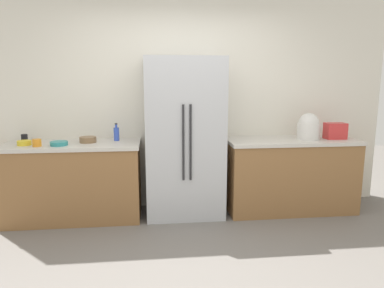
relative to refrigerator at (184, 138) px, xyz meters
name	(u,v)px	position (x,y,z in m)	size (l,w,h in m)	color
ground_plane	(196,271)	(-0.02, -1.35, -0.94)	(10.69, 10.69, 0.00)	slate
kitchen_back_panel	(180,87)	(-0.02, 0.38, 0.59)	(5.35, 0.10, 3.06)	silver
counter_left	(74,181)	(-1.30, 0.00, -0.49)	(1.56, 0.66, 0.90)	olive
counter_right	(289,174)	(1.32, 0.00, -0.49)	(1.59, 0.66, 0.90)	olive
refrigerator	(184,138)	(0.00, 0.00, 0.00)	(0.91, 0.64, 1.88)	#B7BABF
toaster	(335,131)	(1.87, -0.03, 0.06)	(0.25, 0.16, 0.20)	red
rice_cooker	(309,127)	(1.52, -0.03, 0.11)	(0.27, 0.27, 0.32)	silver
bottle_a	(116,134)	(-0.81, 0.13, 0.05)	(0.07, 0.07, 0.21)	blue
cup_a	(37,143)	(-1.64, -0.15, 0.00)	(0.10, 0.10, 0.08)	orange
cup_b	(24,138)	(-1.88, 0.17, 0.01)	(0.07, 0.07, 0.09)	black
bowl_a	(24,143)	(-1.80, -0.06, -0.01)	(0.15, 0.15, 0.05)	yellow
bowl_b	(88,140)	(-1.13, 0.04, 0.00)	(0.19, 0.19, 0.07)	brown
bowl_c	(59,143)	(-1.41, -0.12, -0.01)	(0.19, 0.19, 0.05)	teal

